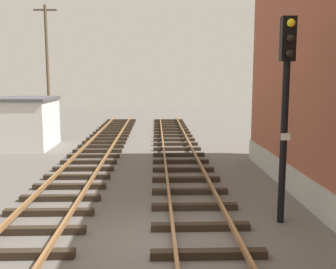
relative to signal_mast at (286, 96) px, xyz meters
The scene contains 6 objects.
ground_plane 4.84m from the signal_mast, 158.85° to the right, with size 80.00×80.00×0.00m, color #605B56.
track_near_building 4.10m from the signal_mast, 150.06° to the right, with size 2.50×52.96×0.32m.
track_centre 7.19m from the signal_mast, 168.66° to the right, with size 2.50×52.96×0.32m.
signal_mast is the anchor object (origin of this frame).
control_hut 15.75m from the signal_mast, 131.69° to the left, with size 3.00×3.80×2.76m.
utility_pole_far 25.17m from the signal_mast, 118.25° to the left, with size 1.80×0.24×9.43m.
Camera 1 is at (-0.05, -8.71, 3.83)m, focal length 42.23 mm.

